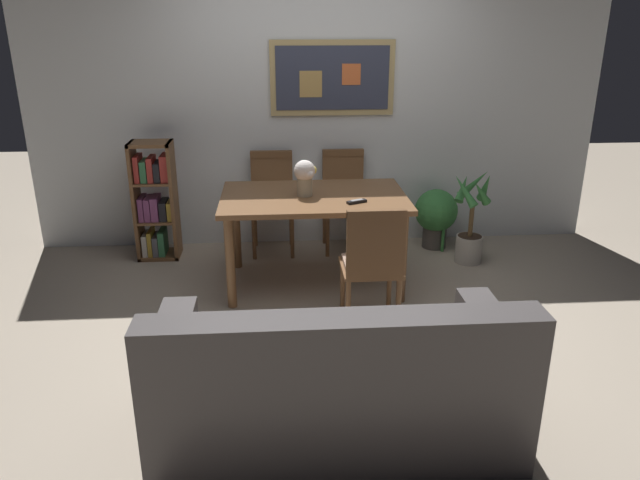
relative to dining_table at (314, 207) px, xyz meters
The scene contains 12 objects.
ground_plane 0.87m from the dining_table, 80.23° to the right, with size 12.00×12.00×0.00m, color tan.
wall_back_with_painting 1.23m from the dining_table, 84.44° to the left, with size 5.20×0.14×2.60m.
dining_table is the anchor object (origin of this frame).
dining_chair_near_right 0.90m from the dining_table, 67.57° to the right, with size 0.40×0.41×0.91m.
dining_chair_far_left 0.87m from the dining_table, 112.31° to the left, with size 0.40×0.41×0.91m.
dining_chair_far_right 0.89m from the dining_table, 68.12° to the left, with size 0.40×0.41×0.91m.
leather_couch 1.98m from the dining_table, 90.54° to the right, with size 1.80×0.84×0.84m.
bookshelf 1.53m from the dining_table, 153.29° to the left, with size 0.36×0.28×1.05m.
potted_ivy 1.44m from the dining_table, 31.80° to the left, with size 0.40×0.40×0.63m.
potted_palm 1.47m from the dining_table, 14.29° to the left, with size 0.39×0.41×0.83m.
flower_vase 0.27m from the dining_table, behind, with size 0.18×0.18×0.28m.
tv_remote 0.40m from the dining_table, 37.05° to the right, with size 0.16×0.11×0.02m.
Camera 1 is at (-0.38, -3.92, 2.05)m, focal length 33.73 mm.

